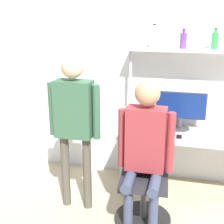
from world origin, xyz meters
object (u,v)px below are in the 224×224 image
at_px(person_standing, 74,115).
at_px(bottle_green, 215,41).
at_px(monitor, 181,109).
at_px(office_chair, 144,194).
at_px(person_seated, 145,143).
at_px(cell_phone, 179,137).
at_px(bottle_clear, 154,38).
at_px(bottle_purple, 183,40).
at_px(laptop, 156,130).

distance_m(person_standing, bottle_green, 1.69).
xyz_separation_m(monitor, office_chair, (-0.29, -0.80, -0.68)).
distance_m(person_seated, person_standing, 0.77).
xyz_separation_m(cell_phone, person_standing, (-1.03, -0.44, 0.31)).
bearing_deg(person_standing, bottle_clear, 48.07).
bearing_deg(bottle_green, person_standing, -150.24).
distance_m(bottle_purple, bottle_clear, 0.32).
bearing_deg(office_chair, monitor, 70.15).
relative_size(monitor, cell_phone, 3.80).
relative_size(cell_phone, bottle_green, 0.67).
bearing_deg(monitor, bottle_green, 6.65).
bearing_deg(bottle_clear, monitor, -5.95).
height_order(monitor, bottle_purple, bottle_purple).
bearing_deg(laptop, bottle_purple, 52.92).
bearing_deg(bottle_purple, monitor, -57.37).
xyz_separation_m(laptop, bottle_green, (0.55, 0.29, 0.96)).
bearing_deg(person_seated, office_chair, 93.69).
height_order(laptop, person_standing, person_standing).
bearing_deg(monitor, office_chair, -109.85).
distance_m(cell_phone, bottle_clear, 1.13).
relative_size(cell_phone, person_seated, 0.10).
distance_m(office_chair, bottle_clear, 1.69).
bearing_deg(person_seated, bottle_green, 56.13).
bearing_deg(laptop, cell_phone, -5.89).
bearing_deg(laptop, person_standing, -149.04).
relative_size(office_chair, person_seated, 0.65).
bearing_deg(person_standing, bottle_purple, 37.20).
distance_m(monitor, person_seated, 0.90).
bearing_deg(bottle_clear, office_chair, -86.30).
bearing_deg(office_chair, bottle_purple, 72.35).
distance_m(laptop, cell_phone, 0.26).
bearing_deg(cell_phone, bottle_green, 46.89).
distance_m(cell_phone, person_seated, 0.65).
xyz_separation_m(laptop, bottle_purple, (0.22, 0.29, 0.95)).
relative_size(laptop, office_chair, 0.33).
xyz_separation_m(office_chair, bottle_clear, (-0.05, 0.83, 1.47)).
relative_size(cell_phone, bottle_clear, 0.57).
relative_size(bottle_purple, bottle_green, 0.96).
bearing_deg(office_chair, bottle_green, 54.54).
distance_m(office_chair, person_standing, 1.05).
height_order(laptop, bottle_purple, bottle_purple).
bearing_deg(bottle_purple, cell_phone, -84.42).
bearing_deg(monitor, laptop, -133.53).
xyz_separation_m(monitor, bottle_green, (0.31, 0.04, 0.77)).
bearing_deg(person_seated, person_standing, 170.85).
bearing_deg(office_chair, person_seated, -86.31).
bearing_deg(cell_phone, bottle_clear, 137.76).
xyz_separation_m(laptop, office_chair, (-0.04, -0.54, -0.49)).
distance_m(office_chair, bottle_purple, 1.69).
relative_size(person_standing, bottle_clear, 6.25).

